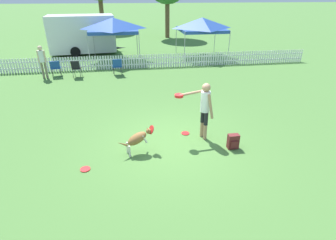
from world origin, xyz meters
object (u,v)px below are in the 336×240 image
at_px(folding_chair_center, 117,65).
at_px(canopy_tent_main, 113,25).
at_px(canopy_tent_secondary, 202,24).
at_px(handler_person, 204,105).
at_px(spectator_standing, 42,59).
at_px(frisbee_near_dog, 185,133).
at_px(backpack_on_grass, 233,142).
at_px(leaping_dog, 138,138).
at_px(folding_chair_blue_left, 55,67).
at_px(folding_chair_green_right, 76,67).
at_px(equipment_trailer, 82,34).
at_px(frisbee_near_handler, 85,169).

height_order(folding_chair_center, canopy_tent_main, canopy_tent_main).
height_order(folding_chair_center, canopy_tent_secondary, canopy_tent_secondary).
bearing_deg(canopy_tent_main, handler_person, -75.61).
xyz_separation_m(canopy_tent_main, spectator_standing, (-3.58, -3.67, -1.20)).
height_order(frisbee_near_dog, spectator_standing, spectator_standing).
relative_size(canopy_tent_secondary, spectator_standing, 1.78).
bearing_deg(frisbee_near_dog, backpack_on_grass, -42.22).
height_order(handler_person, spectator_standing, handler_person).
relative_size(handler_person, spectator_standing, 1.05).
xyz_separation_m(leaping_dog, folding_chair_blue_left, (-3.94, 8.19, 0.06)).
relative_size(handler_person, leaping_dog, 1.67).
xyz_separation_m(folding_chair_green_right, equipment_trailer, (-0.42, 6.43, 0.85)).
xyz_separation_m(frisbee_near_handler, folding_chair_blue_left, (-2.55, 8.78, 0.50)).
relative_size(frisbee_near_handler, frisbee_near_dog, 1.00).
bearing_deg(folding_chair_green_right, canopy_tent_main, -113.97).
height_order(frisbee_near_dog, equipment_trailer, equipment_trailer).
distance_m(folding_chair_blue_left, folding_chair_center, 3.25).
height_order(folding_chair_blue_left, canopy_tent_secondary, canopy_tent_secondary).
height_order(leaping_dog, folding_chair_green_right, folding_chair_green_right).
relative_size(folding_chair_center, spectator_standing, 0.54).
bearing_deg(canopy_tent_secondary, folding_chair_center, -146.12).
bearing_deg(handler_person, frisbee_near_dog, 37.94).
bearing_deg(folding_chair_blue_left, leaping_dog, 106.10).
xyz_separation_m(leaping_dog, frisbee_near_handler, (-1.39, -0.59, -0.44)).
distance_m(backpack_on_grass, folding_chair_blue_left, 10.69).
relative_size(folding_chair_blue_left, equipment_trailer, 0.16).
bearing_deg(canopy_tent_secondary, leaping_dog, -113.01).
relative_size(frisbee_near_handler, backpack_on_grass, 0.58).
xyz_separation_m(frisbee_near_dog, backpack_on_grass, (1.17, -1.06, 0.20)).
bearing_deg(backpack_on_grass, folding_chair_blue_left, 128.40).
bearing_deg(folding_chair_center, canopy_tent_main, -94.81).
height_order(frisbee_near_handler, canopy_tent_main, canopy_tent_main).
height_order(handler_person, frisbee_near_handler, handler_person).
height_order(frisbee_near_dog, folding_chair_center, folding_chair_center).
distance_m(handler_person, leaping_dog, 2.15).
distance_m(folding_chair_center, canopy_tent_main, 4.04).
relative_size(leaping_dog, folding_chair_green_right, 1.17).
relative_size(canopy_tent_main, equipment_trailer, 0.56).
bearing_deg(canopy_tent_main, frisbee_near_handler, -92.49).
xyz_separation_m(folding_chair_blue_left, equipment_trailer, (0.70, 6.07, 0.88)).
distance_m(folding_chair_blue_left, folding_chair_green_right, 1.17).
xyz_separation_m(frisbee_near_dog, folding_chair_green_right, (-4.36, 6.96, 0.53)).
relative_size(folding_chair_center, canopy_tent_secondary, 0.30).
height_order(folding_chair_blue_left, equipment_trailer, equipment_trailer).
xyz_separation_m(canopy_tent_main, equipment_trailer, (-2.38, 2.67, -0.83)).
height_order(frisbee_near_handler, folding_chair_green_right, folding_chair_green_right).
relative_size(canopy_tent_main, canopy_tent_secondary, 1.02).
bearing_deg(backpack_on_grass, canopy_tent_secondary, 79.16).
xyz_separation_m(frisbee_near_dog, spectator_standing, (-5.98, 7.05, 1.01)).
height_order(folding_chair_center, folding_chair_green_right, folding_chair_green_right).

